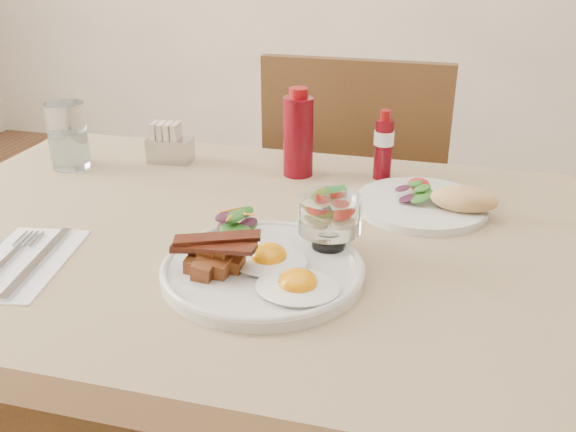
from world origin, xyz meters
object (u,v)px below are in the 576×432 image
object	(u,v)px
sugar_caddy	(169,146)
chair_far	(357,212)
water_glass	(69,140)
fruit_cup	(329,214)
hot_sauce_bottle	(384,146)
main_plate	(263,270)
second_plate	(432,202)
table	(292,301)
ketchup_bottle	(298,135)

from	to	relation	value
sugar_caddy	chair_far	bearing A→B (deg)	41.70
sugar_caddy	water_glass	xyz separation A→B (m)	(-0.18, -0.08, 0.02)
chair_far	fruit_cup	bearing A→B (deg)	-85.27
hot_sauce_bottle	water_glass	distance (m)	0.61
main_plate	second_plate	world-z (taller)	second_plate
table	main_plate	bearing A→B (deg)	-104.26
water_glass	hot_sauce_bottle	bearing A→B (deg)	9.03
table	chair_far	bearing A→B (deg)	90.00
table	main_plate	distance (m)	0.13
chair_far	hot_sauce_bottle	xyz separation A→B (m)	(0.09, -0.33, 0.29)
sugar_caddy	table	bearing A→B (deg)	-47.32
table	sugar_caddy	world-z (taller)	sugar_caddy
fruit_cup	second_plate	xyz separation A→B (m)	(0.14, 0.20, -0.05)
main_plate	hot_sauce_bottle	size ratio (longest dim) A/B	2.12
hot_sauce_bottle	sugar_caddy	world-z (taller)	hot_sauce_bottle
chair_far	second_plate	xyz separation A→B (m)	(0.19, -0.46, 0.24)
second_plate	sugar_caddy	size ratio (longest dim) A/B	2.60
main_plate	ketchup_bottle	world-z (taller)	ketchup_bottle
fruit_cup	table	bearing A→B (deg)	176.44
water_glass	ketchup_bottle	bearing A→B (deg)	9.30
table	fruit_cup	distance (m)	0.16
fruit_cup	ketchup_bottle	size ratio (longest dim) A/B	0.55
fruit_cup	main_plate	bearing A→B (deg)	-134.01
chair_far	sugar_caddy	xyz separation A→B (m)	(-0.34, -0.35, 0.26)
ketchup_bottle	water_glass	distance (m)	0.45
sugar_caddy	second_plate	bearing A→B (deg)	-16.43
second_plate	water_glass	size ratio (longest dim) A/B	1.86
second_plate	ketchup_bottle	world-z (taller)	ketchup_bottle
chair_far	main_plate	xyz separation A→B (m)	(-0.02, -0.75, 0.24)
hot_sauce_bottle	sugar_caddy	bearing A→B (deg)	-177.58
chair_far	hot_sauce_bottle	world-z (taller)	chair_far
main_plate	ketchup_bottle	distance (m)	0.40
chair_far	ketchup_bottle	distance (m)	0.47
hot_sauce_bottle	sugar_caddy	distance (m)	0.43
second_plate	water_glass	distance (m)	0.71
chair_far	ketchup_bottle	xyz separation A→B (m)	(-0.07, -0.36, 0.31)
hot_sauce_bottle	main_plate	bearing A→B (deg)	-105.14
sugar_caddy	water_glass	distance (m)	0.19
main_plate	hot_sauce_bottle	bearing A→B (deg)	74.86
main_plate	sugar_caddy	distance (m)	0.51
main_plate	sugar_caddy	size ratio (longest dim) A/B	3.05
ketchup_bottle	table	bearing A→B (deg)	-77.56
main_plate	water_glass	bearing A→B (deg)	147.24
chair_far	main_plate	distance (m)	0.78
chair_far	second_plate	size ratio (longest dim) A/B	3.90
sugar_caddy	water_glass	world-z (taller)	water_glass
main_plate	hot_sauce_bottle	distance (m)	0.43
chair_far	fruit_cup	xyz separation A→B (m)	(0.06, -0.67, 0.29)
fruit_cup	sugar_caddy	size ratio (longest dim) A/B	1.00
second_plate	sugar_caddy	bearing A→B (deg)	168.08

